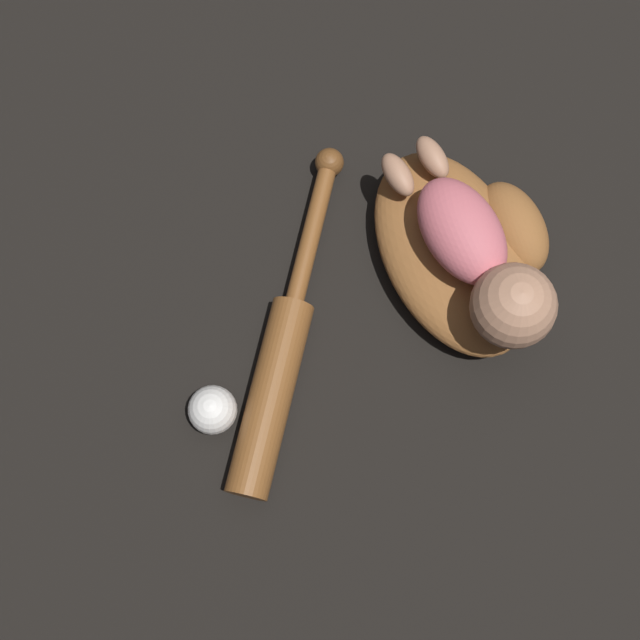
{
  "coord_description": "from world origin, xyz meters",
  "views": [
    {
      "loc": [
        0.29,
        -0.45,
        1.31
      ],
      "look_at": [
        -0.02,
        -0.29,
        0.07
      ],
      "focal_mm": 50.0,
      "sensor_mm": 36.0,
      "label": 1
    }
  ],
  "objects": [
    {
      "name": "baseball_glove",
      "position": [
        -0.03,
        -0.04,
        0.04
      ],
      "size": [
        0.36,
        0.27,
        0.09
      ],
      "color": "#935B2D",
      "rests_on": "ground"
    },
    {
      "name": "baby_figure",
      "position": [
        0.03,
        -0.06,
        0.14
      ],
      "size": [
        0.36,
        0.12,
        0.12
      ],
      "color": "#D16670",
      "rests_on": "baseball_glove"
    },
    {
      "name": "ground_plane",
      "position": [
        0.0,
        0.0,
        0.0
      ],
      "size": [
        6.0,
        6.0,
        0.0
      ],
      "primitive_type": "plane",
      "color": "black"
    },
    {
      "name": "baseball_bat",
      "position": [
        -0.0,
        -0.36,
        0.03
      ],
      "size": [
        0.45,
        0.39,
        0.06
      ],
      "color": "brown",
      "rests_on": "ground"
    },
    {
      "name": "baseball",
      "position": [
        0.02,
        -0.49,
        0.04
      ],
      "size": [
        0.07,
        0.07,
        0.07
      ],
      "color": "white",
      "rests_on": "ground"
    }
  ]
}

